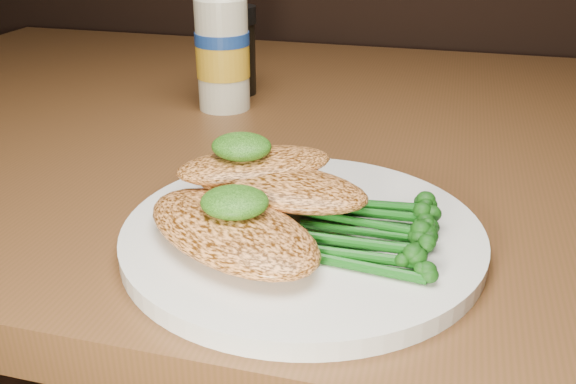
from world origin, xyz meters
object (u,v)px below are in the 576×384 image
(dining_table, at_px, (270,375))
(mayo_bottle, at_px, (222,33))
(plate, at_px, (303,234))
(pepper_grinder, at_px, (239,51))

(dining_table, xyz_separation_m, mayo_bottle, (-0.06, 0.02, 0.46))
(plate, height_order, mayo_bottle, mayo_bottle)
(dining_table, bearing_deg, plate, -67.74)
(mayo_bottle, height_order, pepper_grinder, mayo_bottle)
(dining_table, relative_size, plate, 4.64)
(plate, relative_size, mayo_bottle, 1.48)
(dining_table, xyz_separation_m, pepper_grinder, (-0.06, 0.08, 0.43))
(dining_table, distance_m, plate, 0.47)
(pepper_grinder, bearing_deg, mayo_bottle, -88.36)
(dining_table, height_order, plate, plate)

